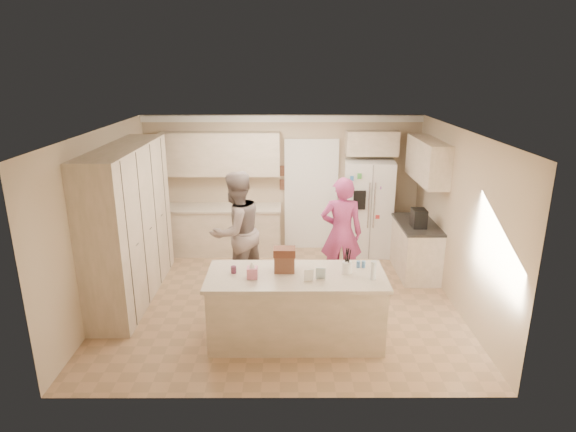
{
  "coord_description": "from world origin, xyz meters",
  "views": [
    {
      "loc": [
        0.08,
        -6.71,
        3.46
      ],
      "look_at": [
        0.1,
        0.35,
        1.25
      ],
      "focal_mm": 30.0,
      "sensor_mm": 36.0,
      "label": 1
    }
  ],
  "objects_px": {
    "refrigerator": "(368,208)",
    "utensil_crock": "(347,267)",
    "island_base": "(296,309)",
    "coffee_maker": "(419,218)",
    "teen_girl": "(341,233)",
    "tissue_box": "(252,273)",
    "teen_boy": "(236,232)",
    "dollhouse_body": "(284,263)"
  },
  "relations": [
    {
      "from": "refrigerator",
      "to": "dollhouse_body",
      "type": "distance_m",
      "value": 3.37
    },
    {
      "from": "tissue_box",
      "to": "teen_boy",
      "type": "height_order",
      "value": "teen_boy"
    },
    {
      "from": "tissue_box",
      "to": "island_base",
      "type": "bearing_deg",
      "value": 10.3
    },
    {
      "from": "refrigerator",
      "to": "dollhouse_body",
      "type": "height_order",
      "value": "refrigerator"
    },
    {
      "from": "island_base",
      "to": "utensil_crock",
      "type": "xyz_separation_m",
      "value": [
        0.65,
        0.05,
        0.56
      ]
    },
    {
      "from": "refrigerator",
      "to": "coffee_maker",
      "type": "relative_size",
      "value": 6.0
    },
    {
      "from": "island_base",
      "to": "utensil_crock",
      "type": "distance_m",
      "value": 0.86
    },
    {
      "from": "refrigerator",
      "to": "island_base",
      "type": "xyz_separation_m",
      "value": [
        -1.41,
        -3.09,
        -0.46
      ]
    },
    {
      "from": "utensil_crock",
      "to": "dollhouse_body",
      "type": "height_order",
      "value": "dollhouse_body"
    },
    {
      "from": "refrigerator",
      "to": "utensil_crock",
      "type": "distance_m",
      "value": 3.13
    },
    {
      "from": "dollhouse_body",
      "to": "teen_girl",
      "type": "relative_size",
      "value": 0.14
    },
    {
      "from": "island_base",
      "to": "tissue_box",
      "type": "relative_size",
      "value": 15.71
    },
    {
      "from": "coffee_maker",
      "to": "island_base",
      "type": "height_order",
      "value": "coffee_maker"
    },
    {
      "from": "coffee_maker",
      "to": "teen_boy",
      "type": "xyz_separation_m",
      "value": [
        -2.96,
        -0.37,
        -0.1
      ]
    },
    {
      "from": "utensil_crock",
      "to": "island_base",
      "type": "bearing_deg",
      "value": -175.6
    },
    {
      "from": "utensil_crock",
      "to": "teen_boy",
      "type": "distance_m",
      "value": 2.15
    },
    {
      "from": "refrigerator",
      "to": "utensil_crock",
      "type": "bearing_deg",
      "value": -98.04
    },
    {
      "from": "coffee_maker",
      "to": "island_base",
      "type": "distance_m",
      "value": 2.87
    },
    {
      "from": "coffee_maker",
      "to": "island_base",
      "type": "relative_size",
      "value": 0.14
    },
    {
      "from": "island_base",
      "to": "teen_boy",
      "type": "relative_size",
      "value": 1.14
    },
    {
      "from": "teen_boy",
      "to": "teen_girl",
      "type": "xyz_separation_m",
      "value": [
        1.66,
        0.07,
        -0.05
      ]
    },
    {
      "from": "island_base",
      "to": "tissue_box",
      "type": "xyz_separation_m",
      "value": [
        -0.55,
        -0.1,
        0.56
      ]
    },
    {
      "from": "dollhouse_body",
      "to": "teen_boy",
      "type": "xyz_separation_m",
      "value": [
        -0.76,
        1.43,
        -0.07
      ]
    },
    {
      "from": "teen_boy",
      "to": "coffee_maker",
      "type": "bearing_deg",
      "value": 143.4
    },
    {
      "from": "tissue_box",
      "to": "coffee_maker",
      "type": "bearing_deg",
      "value": 37.57
    },
    {
      "from": "coffee_maker",
      "to": "tissue_box",
      "type": "relative_size",
      "value": 2.14
    },
    {
      "from": "utensil_crock",
      "to": "tissue_box",
      "type": "relative_size",
      "value": 1.07
    },
    {
      "from": "refrigerator",
      "to": "island_base",
      "type": "height_order",
      "value": "refrigerator"
    },
    {
      "from": "refrigerator",
      "to": "dollhouse_body",
      "type": "bearing_deg",
      "value": -111.56
    },
    {
      "from": "island_base",
      "to": "tissue_box",
      "type": "height_order",
      "value": "tissue_box"
    },
    {
      "from": "dollhouse_body",
      "to": "utensil_crock",
      "type": "bearing_deg",
      "value": -3.58
    },
    {
      "from": "island_base",
      "to": "teen_boy",
      "type": "distance_m",
      "value": 1.86
    },
    {
      "from": "tissue_box",
      "to": "teen_boy",
      "type": "xyz_separation_m",
      "value": [
        -0.36,
        1.63,
        -0.03
      ]
    },
    {
      "from": "coffee_maker",
      "to": "teen_girl",
      "type": "height_order",
      "value": "teen_girl"
    },
    {
      "from": "refrigerator",
      "to": "teen_girl",
      "type": "xyz_separation_m",
      "value": [
        -0.66,
        -1.48,
        0.01
      ]
    },
    {
      "from": "refrigerator",
      "to": "island_base",
      "type": "relative_size",
      "value": 0.82
    },
    {
      "from": "refrigerator",
      "to": "island_base",
      "type": "bearing_deg",
      "value": -108.54
    },
    {
      "from": "tissue_box",
      "to": "dollhouse_body",
      "type": "distance_m",
      "value": 0.45
    },
    {
      "from": "coffee_maker",
      "to": "dollhouse_body",
      "type": "bearing_deg",
      "value": -140.71
    },
    {
      "from": "island_base",
      "to": "teen_boy",
      "type": "bearing_deg",
      "value": 120.85
    },
    {
      "from": "island_base",
      "to": "dollhouse_body",
      "type": "height_order",
      "value": "dollhouse_body"
    },
    {
      "from": "refrigerator",
      "to": "island_base",
      "type": "distance_m",
      "value": 3.43
    }
  ]
}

